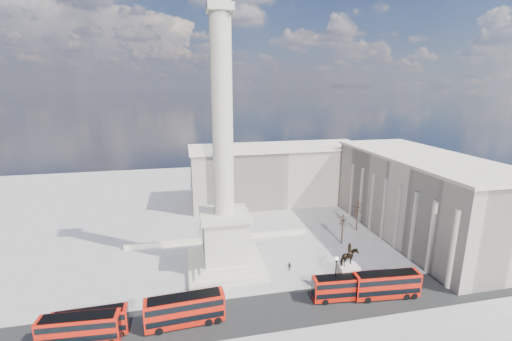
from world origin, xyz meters
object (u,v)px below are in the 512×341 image
object	(u,v)px
red_bus_b	(186,310)
equestrian_statue	(348,274)
victorian_lamp	(336,274)
pedestrian_standing	(360,282)
red_bus_d	(387,284)
red_bus_c	(344,287)
red_bus_a	(80,329)
nelsons_column	(224,202)
red_bus_e	(91,323)
pedestrian_crossing	(290,266)
pedestrian_walking	(387,276)

from	to	relation	value
red_bus_b	equestrian_statue	size ratio (longest dim) A/B	1.33
victorian_lamp	pedestrian_standing	world-z (taller)	victorian_lamp
red_bus_b	red_bus_d	world-z (taller)	red_bus_b
red_bus_b	red_bus_d	size ratio (longest dim) A/B	1.04
red_bus_c	equestrian_statue	bearing A→B (deg)	57.63
red_bus_c	pedestrian_standing	size ratio (longest dim) A/B	6.66
red_bus_b	pedestrian_standing	size ratio (longest dim) A/B	7.41
red_bus_a	pedestrian_standing	size ratio (longest dim) A/B	6.81
red_bus_a	red_bus_c	size ratio (longest dim) A/B	1.02
nelsons_column	pedestrian_standing	world-z (taller)	nelsons_column
red_bus_e	pedestrian_crossing	world-z (taller)	red_bus_e
nelsons_column	pedestrian_walking	distance (m)	31.56
red_bus_b	pedestrian_walking	bearing A→B (deg)	3.14
red_bus_d	pedestrian_standing	distance (m)	4.77
pedestrian_crossing	red_bus_a	bearing A→B (deg)	68.53
red_bus_b	red_bus_c	size ratio (longest dim) A/B	1.11
red_bus_a	red_bus_d	bearing A→B (deg)	4.88
pedestrian_crossing	nelsons_column	bearing A→B (deg)	28.77
red_bus_a	victorian_lamp	distance (m)	37.21
nelsons_column	red_bus_a	size ratio (longest dim) A/B	4.79
red_bus_a	red_bus_b	size ratio (longest dim) A/B	0.92
equestrian_statue	pedestrian_crossing	bearing A→B (deg)	133.16
pedestrian_walking	pedestrian_crossing	world-z (taller)	pedestrian_walking
pedestrian_standing	pedestrian_crossing	xyz separation A→B (m)	(-10.32, 7.46, 0.05)
red_bus_d	red_bus_c	bearing A→B (deg)	177.05
red_bus_a	victorian_lamp	xyz separation A→B (m)	(37.08, 2.21, 2.16)
equestrian_statue	pedestrian_standing	bearing A→B (deg)	11.45
victorian_lamp	equestrian_statue	distance (m)	3.85
nelsons_column	red_bus_a	distance (m)	28.73
victorian_lamp	pedestrian_walking	xyz separation A→B (m)	(11.14, 2.77, -3.44)
victorian_lamp	pedestrian_walking	distance (m)	11.99
red_bus_b	victorian_lamp	world-z (taller)	victorian_lamp
pedestrian_walking	red_bus_a	bearing A→B (deg)	159.11
nelsons_column	pedestrian_walking	size ratio (longest dim) A/B	27.58
red_bus_e	pedestrian_walking	world-z (taller)	red_bus_e
nelsons_column	red_bus_c	bearing A→B (deg)	-39.97
red_bus_a	red_bus_b	xyz separation A→B (m)	(13.62, 0.92, 0.19)
red_bus_c	pedestrian_standing	bearing A→B (deg)	37.13
pedestrian_standing	equestrian_statue	bearing A→B (deg)	-13.28
red_bus_c	pedestrian_crossing	bearing A→B (deg)	123.77
nelsons_column	red_bus_d	distance (m)	30.52
red_bus_a	equestrian_statue	bearing A→B (deg)	9.63
victorian_lamp	pedestrian_walking	size ratio (longest dim) A/B	4.08
red_bus_b	pedestrian_crossing	distance (m)	22.12
victorian_lamp	equestrian_statue	bearing A→B (deg)	30.37
pedestrian_walking	red_bus_e	bearing A→B (deg)	157.96
nelsons_column	pedestrian_standing	bearing A→B (deg)	-27.87
equestrian_statue	pedestrian_standing	xyz separation A→B (m)	(2.80, 0.57, -2.21)
nelsons_column	victorian_lamp	distance (m)	22.74
nelsons_column	pedestrian_standing	xyz separation A→B (m)	(21.74, -11.50, -12.15)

